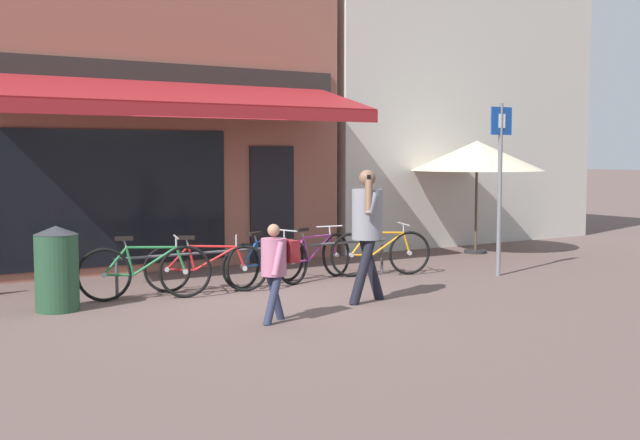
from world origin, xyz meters
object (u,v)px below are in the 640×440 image
object	(u,v)px
bicycle_orange	(380,252)
parking_sign	(500,172)
bicycle_red	(206,267)
litter_bin	(57,268)
pedestrian_adult	(367,221)
pedestrian_child	(276,262)
bicycle_green	(145,271)
bicycle_purple	(315,256)
cafe_parasol	(477,156)
bicycle_blue	(267,261)

from	to	relation	value
bicycle_orange	parking_sign	size ratio (longest dim) A/B	0.59
bicycle_red	litter_bin	bearing A→B (deg)	-146.15
pedestrian_adult	pedestrian_child	size ratio (longest dim) A/B	1.52
bicycle_green	pedestrian_child	bearing A→B (deg)	-53.32
bicycle_red	pedestrian_child	xyz separation A→B (m)	(-0.16, -2.30, 0.35)
bicycle_purple	cafe_parasol	distance (m)	4.92
bicycle_red	pedestrian_adult	bearing A→B (deg)	-24.12
bicycle_red	bicycle_orange	size ratio (longest dim) A/B	0.97
bicycle_purple	litter_bin	distance (m)	4.02
bicycle_purple	pedestrian_child	world-z (taller)	pedestrian_child
bicycle_purple	bicycle_red	bearing A→B (deg)	163.02
bicycle_green	bicycle_orange	bearing A→B (deg)	16.80
bicycle_red	pedestrian_child	world-z (taller)	pedestrian_child
pedestrian_adult	bicycle_blue	bearing A→B (deg)	-65.66
bicycle_red	bicycle_blue	distance (m)	1.01
bicycle_purple	parking_sign	bearing A→B (deg)	-42.02
parking_sign	bicycle_green	bearing A→B (deg)	169.52
bicycle_green	bicycle_blue	size ratio (longest dim) A/B	1.07
pedestrian_child	cafe_parasol	size ratio (longest dim) A/B	0.45
bicycle_purple	litter_bin	xyz separation A→B (m)	(-4.00, -0.30, 0.16)
cafe_parasol	bicycle_orange	bearing A→B (deg)	-158.06
parking_sign	bicycle_red	bearing A→B (deg)	166.18
bicycle_red	cafe_parasol	xyz separation A→B (m)	(6.38, 1.23, 1.55)
bicycle_orange	pedestrian_child	world-z (taller)	pedestrian_child
parking_sign	bicycle_blue	bearing A→B (deg)	161.89
bicycle_red	litter_bin	world-z (taller)	litter_bin
pedestrian_adult	bicycle_purple	bearing A→B (deg)	-91.09
bicycle_green	pedestrian_child	xyz separation A→B (m)	(0.78, -2.19, 0.32)
litter_bin	cafe_parasol	bearing A→B (deg)	9.86
parking_sign	pedestrian_child	bearing A→B (deg)	-166.32
bicycle_blue	cafe_parasol	world-z (taller)	cafe_parasol
bicycle_orange	bicycle_red	bearing A→B (deg)	-164.87
pedestrian_child	parking_sign	bearing A→B (deg)	-172.79
bicycle_green	parking_sign	size ratio (longest dim) A/B	0.62
cafe_parasol	pedestrian_adult	bearing A→B (deg)	-147.86
parking_sign	cafe_parasol	size ratio (longest dim) A/B	1.06
pedestrian_adult	cafe_parasol	xyz separation A→B (m)	(4.91, 3.08, 0.84)
bicycle_red	bicycle_blue	world-z (taller)	bicycle_blue
bicycle_green	pedestrian_adult	xyz separation A→B (m)	(2.42, -1.74, 0.69)
pedestrian_adult	litter_bin	size ratio (longest dim) A/B	1.65
bicycle_purple	pedestrian_adult	xyz separation A→B (m)	(-0.39, -1.90, 0.70)
bicycle_green	bicycle_red	distance (m)	0.95
bicycle_green	bicycle_blue	bearing A→B (deg)	21.61
pedestrian_adult	cafe_parasol	bearing A→B (deg)	-137.49
litter_bin	bicycle_blue	bearing A→B (deg)	5.32
bicycle_red	bicycle_blue	xyz separation A→B (m)	(1.01, 0.04, 0.01)
pedestrian_child	bicycle_orange	bearing A→B (deg)	-152.01
bicycle_orange	bicycle_purple	bearing A→B (deg)	-171.61
bicycle_red	cafe_parasol	world-z (taller)	cafe_parasol
bicycle_green	cafe_parasol	distance (m)	7.60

